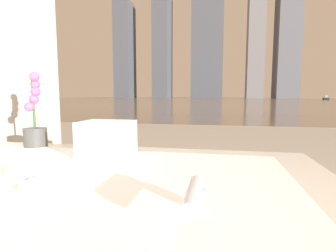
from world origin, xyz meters
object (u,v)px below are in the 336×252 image
Objects in this scene: faucet_near at (9,183)px; towel_stack at (107,139)px; potted_orchid at (35,123)px; faucet_far at (194,196)px.

towel_stack reaches higher than faucet_near.
potted_orchid reaches higher than faucet_near.
towel_stack is at bearing 129.61° from faucet_far.
towel_stack is at bearing 87.14° from faucet_near.
faucet_far is at bearing -50.39° from towel_stack.
faucet_far is at bearing -36.58° from potted_orchid.
faucet_near is at bearing -56.47° from potted_orchid.
potted_orchid is (-0.46, 0.69, 0.07)m from faucet_near.
faucet_near is 0.54m from towel_stack.
potted_orchid reaches higher than towel_stack.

